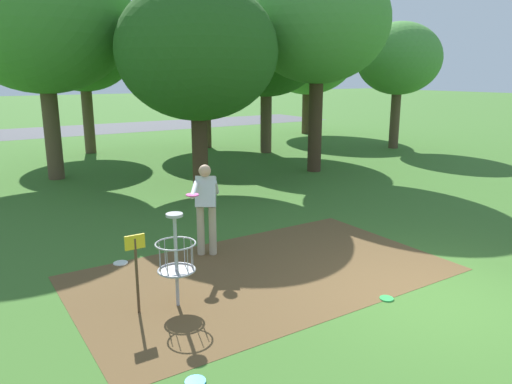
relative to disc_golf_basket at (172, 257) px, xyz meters
The scene contains 16 objects.
ground_plane 4.00m from the disc_golf_basket, 30.80° to the right, with size 160.00×160.00×0.00m, color #3D6B28.
dirt_tee_pad 1.94m from the disc_golf_basket, ahead, with size 6.20×3.64×0.01m, color brown.
disc_golf_basket is the anchor object (origin of this frame).
player_foreground_watching 2.09m from the disc_golf_basket, 49.38° to the left, with size 0.97×0.79×1.71m.
frisbee_near_basket 2.01m from the disc_golf_basket, 106.48° to the right, with size 0.23×0.23×0.02m, color #1E93DB.
frisbee_by_tee 2.16m from the disc_golf_basket, 93.99° to the left, with size 0.26×0.26×0.02m, color white.
frisbee_mid_grass 3.24m from the disc_golf_basket, 28.93° to the right, with size 0.21×0.21×0.02m, color green.
tree_near_left 15.62m from the disc_golf_basket, 79.71° to the left, with size 4.22×4.22×6.15m.
tree_near_right 8.24m from the disc_golf_basket, 60.45° to the left, with size 4.53×4.53×5.82m.
tree_mid_left 16.04m from the disc_golf_basket, 61.03° to the left, with size 5.07×5.07×6.42m.
tree_mid_center 11.35m from the disc_golf_basket, 39.41° to the left, with size 4.64×4.64×6.89m.
tree_mid_right 14.73m from the disc_golf_basket, 50.55° to the left, with size 4.82×4.82×6.45m.
tree_far_left 11.07m from the disc_golf_basket, 87.73° to the left, with size 5.42×5.42×7.28m.
tree_far_center 17.45m from the disc_golf_basket, 31.37° to the left, with size 3.66×3.66×5.48m.
tree_far_right 21.67m from the disc_golf_basket, 46.20° to the left, with size 5.42×5.42×6.77m.
parking_lot_strip 24.43m from the disc_golf_basket, 82.06° to the left, with size 36.00×6.00×0.01m, color #4C4C51.
Camera 1 is at (-5.86, -4.03, 3.27)m, focal length 33.96 mm.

